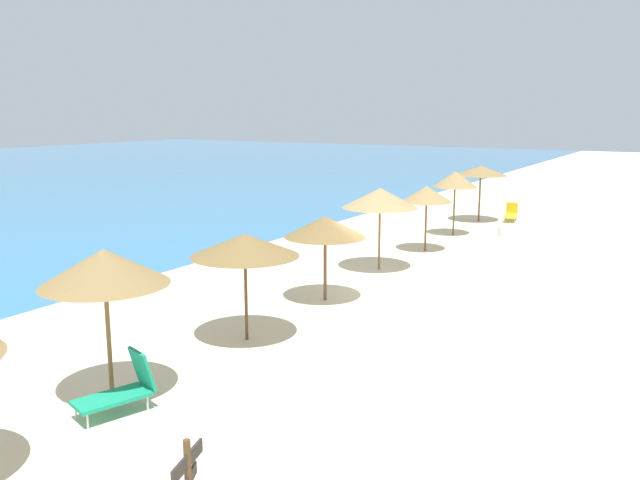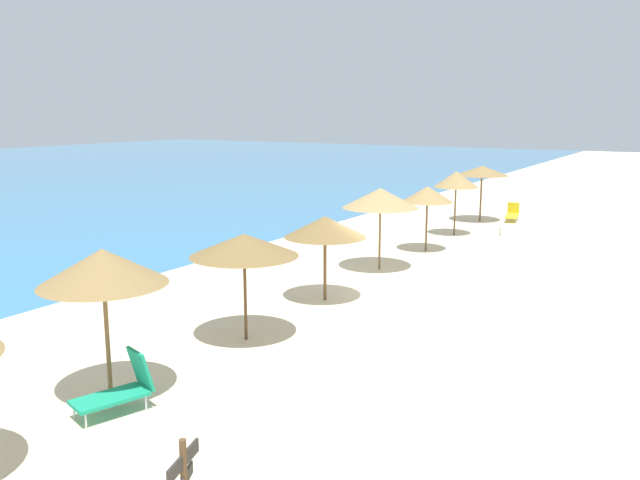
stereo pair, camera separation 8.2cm
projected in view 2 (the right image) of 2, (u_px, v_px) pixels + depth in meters
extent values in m
plane|color=beige|center=(390.00, 297.00, 19.78)|extent=(160.00, 160.00, 0.00)
cylinder|color=brown|center=(107.00, 338.00, 12.65)|extent=(0.09, 0.09, 2.41)
cone|color=olive|center=(103.00, 267.00, 12.39)|extent=(2.40, 2.40, 0.68)
cylinder|color=brown|center=(245.00, 295.00, 15.95)|extent=(0.08, 0.08, 2.22)
cone|color=olive|center=(244.00, 245.00, 15.71)|extent=(2.59, 2.59, 0.54)
cylinder|color=brown|center=(325.00, 266.00, 19.33)|extent=(0.09, 0.09, 2.02)
cone|color=olive|center=(325.00, 227.00, 19.11)|extent=(2.36, 2.36, 0.61)
cylinder|color=brown|center=(380.00, 237.00, 23.06)|extent=(0.08, 0.08, 2.32)
cone|color=tan|center=(380.00, 198.00, 22.80)|extent=(2.62, 2.62, 0.68)
cylinder|color=brown|center=(426.00, 225.00, 26.15)|extent=(0.08, 0.08, 2.09)
cone|color=#9E7F4C|center=(427.00, 194.00, 25.92)|extent=(2.00, 2.00, 0.62)
cylinder|color=brown|center=(455.00, 210.00, 29.46)|extent=(0.08, 0.08, 2.29)
cone|color=#9E7F4C|center=(456.00, 179.00, 29.21)|extent=(1.95, 1.95, 0.70)
cylinder|color=brown|center=(481.00, 197.00, 33.13)|extent=(0.09, 0.09, 2.45)
cone|color=olive|center=(482.00, 171.00, 32.88)|extent=(2.58, 2.58, 0.48)
cube|color=yellow|center=(512.00, 216.00, 33.31)|extent=(1.54, 0.83, 0.07)
cube|color=yellow|center=(513.00, 208.00, 33.88)|extent=(0.32, 0.61, 0.60)
cylinder|color=silver|center=(506.00, 221.00, 32.85)|extent=(0.04, 0.04, 0.24)
cylinder|color=silver|center=(516.00, 221.00, 32.68)|extent=(0.04, 0.04, 0.24)
cylinder|color=silver|center=(508.00, 217.00, 33.99)|extent=(0.04, 0.04, 0.24)
cylinder|color=silver|center=(518.00, 217.00, 33.82)|extent=(0.04, 0.04, 0.24)
cube|color=#199972|center=(110.00, 398.00, 12.12)|extent=(1.46, 1.03, 0.07)
cube|color=#199972|center=(141.00, 369.00, 12.44)|extent=(0.45, 0.69, 0.78)
cylinder|color=silver|center=(74.00, 411.00, 11.99)|extent=(0.04, 0.04, 0.28)
cylinder|color=silver|center=(86.00, 421.00, 11.59)|extent=(0.04, 0.04, 0.28)
cylinder|color=silver|center=(133.00, 394.00, 12.71)|extent=(0.04, 0.04, 0.28)
cylinder|color=silver|center=(146.00, 403.00, 12.31)|extent=(0.04, 0.04, 0.28)
cube|color=#332D28|center=(183.00, 461.00, 8.11)|extent=(0.81, 0.28, 0.18)
cube|color=white|center=(505.00, 232.00, 29.37)|extent=(0.65, 0.62, 0.37)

